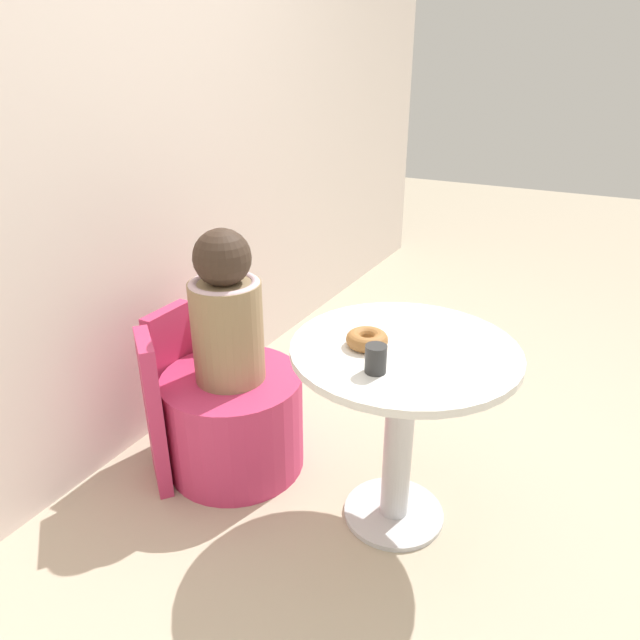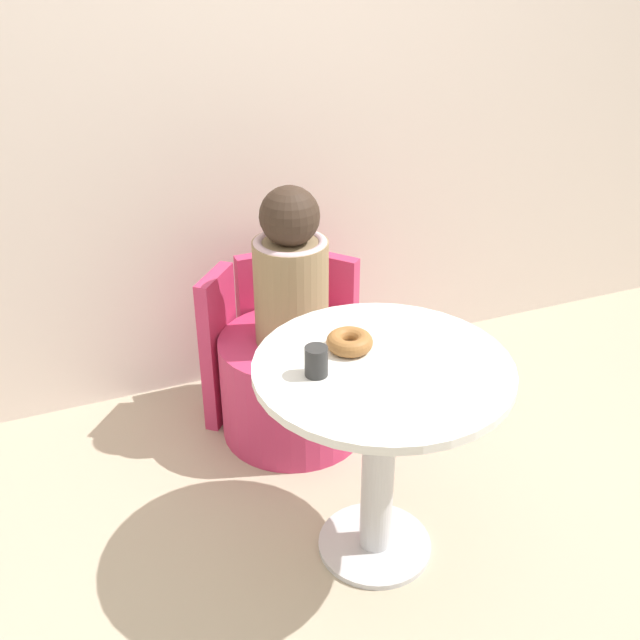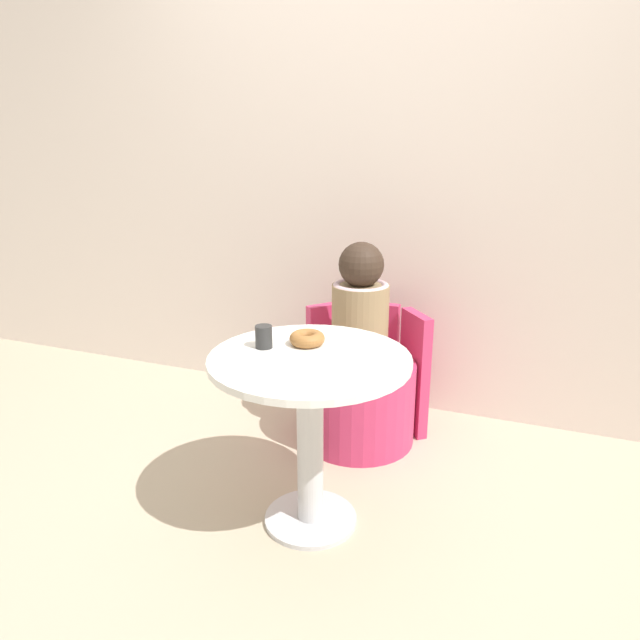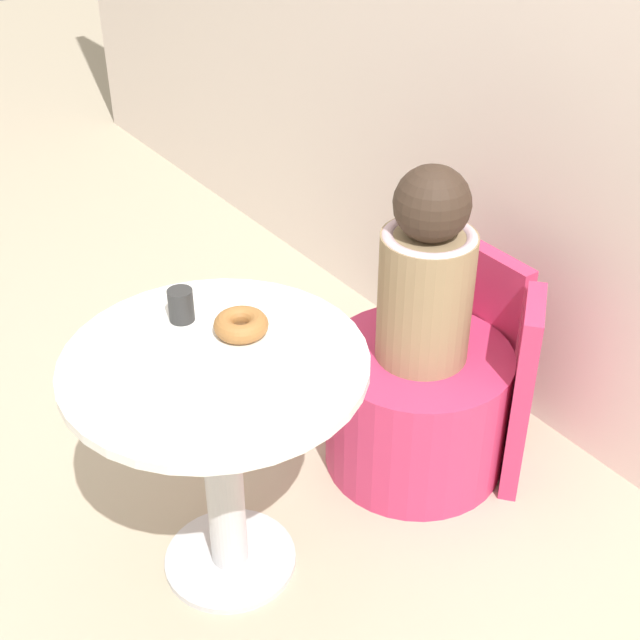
{
  "view_description": "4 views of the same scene",
  "coord_description": "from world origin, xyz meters",
  "px_view_note": "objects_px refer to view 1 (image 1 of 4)",
  "views": [
    {
      "loc": [
        -1.4,
        -0.49,
        1.45
      ],
      "look_at": [
        0.08,
        0.31,
        0.68
      ],
      "focal_mm": 32.0,
      "sensor_mm": 36.0,
      "label": 1
    },
    {
      "loc": [
        -0.72,
        -1.48,
        1.71
      ],
      "look_at": [
        0.03,
        0.36,
        0.62
      ],
      "focal_mm": 42.0,
      "sensor_mm": 36.0,
      "label": 2
    },
    {
      "loc": [
        0.75,
        -1.67,
        1.36
      ],
      "look_at": [
        -0.02,
        0.31,
        0.69
      ],
      "focal_mm": 32.0,
      "sensor_mm": 36.0,
      "label": 3
    },
    {
      "loc": [
        1.5,
        -0.74,
        1.83
      ],
      "look_at": [
        0.08,
        0.29,
        0.66
      ],
      "focal_mm": 50.0,
      "sensor_mm": 36.0,
      "label": 4
    }
  ],
  "objects_px": {
    "round_table": "(402,395)",
    "donut": "(367,339)",
    "tub_chair": "(234,421)",
    "cup": "(376,359)",
    "child_figure": "(226,312)"
  },
  "relations": [
    {
      "from": "tub_chair",
      "to": "donut",
      "type": "xyz_separation_m",
      "value": [
        -0.03,
        -0.55,
        0.49
      ]
    },
    {
      "from": "child_figure",
      "to": "round_table",
      "type": "bearing_deg",
      "value": -88.02
    },
    {
      "from": "child_figure",
      "to": "donut",
      "type": "distance_m",
      "value": 0.55
    },
    {
      "from": "round_table",
      "to": "child_figure",
      "type": "bearing_deg",
      "value": 91.98
    },
    {
      "from": "tub_chair",
      "to": "child_figure",
      "type": "xyz_separation_m",
      "value": [
        0.0,
        0.0,
        0.45
      ]
    },
    {
      "from": "tub_chair",
      "to": "cup",
      "type": "xyz_separation_m",
      "value": [
        -0.16,
        -0.63,
        0.51
      ]
    },
    {
      "from": "tub_chair",
      "to": "cup",
      "type": "distance_m",
      "value": 0.83
    },
    {
      "from": "round_table",
      "to": "donut",
      "type": "height_order",
      "value": "donut"
    },
    {
      "from": "donut",
      "to": "child_figure",
      "type": "bearing_deg",
      "value": 86.95
    },
    {
      "from": "tub_chair",
      "to": "child_figure",
      "type": "height_order",
      "value": "child_figure"
    },
    {
      "from": "round_table",
      "to": "donut",
      "type": "distance_m",
      "value": 0.23
    },
    {
      "from": "child_figure",
      "to": "donut",
      "type": "height_order",
      "value": "child_figure"
    },
    {
      "from": "round_table",
      "to": "donut",
      "type": "relative_size",
      "value": 5.46
    },
    {
      "from": "round_table",
      "to": "child_figure",
      "type": "height_order",
      "value": "child_figure"
    },
    {
      "from": "donut",
      "to": "round_table",
      "type": "bearing_deg",
      "value": -63.37
    }
  ]
}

